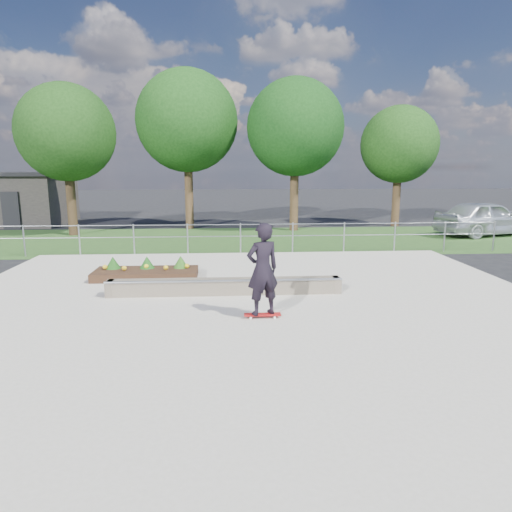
{
  "coord_description": "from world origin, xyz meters",
  "views": [
    {
      "loc": [
        -0.53,
        -9.64,
        3.28
      ],
      "look_at": [
        0.2,
        1.5,
        1.1
      ],
      "focal_mm": 32.0,
      "sensor_mm": 36.0,
      "label": 1
    }
  ],
  "objects": [
    {
      "name": "planter_bed",
      "position": [
        -2.92,
        3.68,
        0.24
      ],
      "size": [
        3.0,
        1.2,
        0.61
      ],
      "color": "black",
      "rests_on": "concrete_slab"
    },
    {
      "name": "skateboarder",
      "position": [
        0.23,
        -0.19,
        1.14
      ],
      "size": [
        0.85,
        0.71,
        2.08
      ],
      "color": "white",
      "rests_on": "concrete_slab"
    },
    {
      "name": "concrete_slab",
      "position": [
        0.0,
        0.0,
        0.03
      ],
      "size": [
        15.0,
        15.0,
        0.06
      ],
      "primitive_type": "cube",
      "color": "#AAA496",
      "rests_on": "ground"
    },
    {
      "name": "grind_ledge",
      "position": [
        -0.58,
        1.74,
        0.26
      ],
      "size": [
        6.0,
        0.44,
        0.43
      ],
      "color": "brown",
      "rests_on": "concrete_slab"
    },
    {
      "name": "tree_far_left",
      "position": [
        -8.0,
        13.0,
        4.85
      ],
      "size": [
        4.55,
        4.55,
        7.15
      ],
      "color": "black",
      "rests_on": "ground"
    },
    {
      "name": "ground",
      "position": [
        0.0,
        0.0,
        0.0
      ],
      "size": [
        120.0,
        120.0,
        0.0
      ],
      "primitive_type": "plane",
      "color": "black",
      "rests_on": "ground"
    },
    {
      "name": "parked_car",
      "position": [
        12.01,
        11.59,
        0.86
      ],
      "size": [
        5.36,
        3.21,
        1.71
      ],
      "primitive_type": "imported",
      "rotation": [
        0.0,
        0.0,
        1.82
      ],
      "color": "#B2B7BD",
      "rests_on": "ground"
    },
    {
      "name": "tree_mid_right",
      "position": [
        3.0,
        14.0,
        5.23
      ],
      "size": [
        4.9,
        4.9,
        7.7
      ],
      "color": "#362415",
      "rests_on": "ground"
    },
    {
      "name": "grass_verge",
      "position": [
        0.0,
        11.0,
        0.01
      ],
      "size": [
        30.0,
        8.0,
        0.02
      ],
      "primitive_type": "cube",
      "color": "#24441B",
      "rests_on": "ground"
    },
    {
      "name": "fence",
      "position": [
        0.0,
        7.5,
        0.77
      ],
      "size": [
        20.06,
        0.06,
        1.2
      ],
      "color": "#919499",
      "rests_on": "ground"
    },
    {
      "name": "tree_mid_left",
      "position": [
        -2.5,
        15.0,
        5.61
      ],
      "size": [
        5.25,
        5.25,
        8.25
      ],
      "color": "#382516",
      "rests_on": "ground"
    },
    {
      "name": "tree_far_right",
      "position": [
        9.0,
        15.5,
        4.48
      ],
      "size": [
        4.2,
        4.2,
        6.6
      ],
      "color": "#372416",
      "rests_on": "ground"
    }
  ]
}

